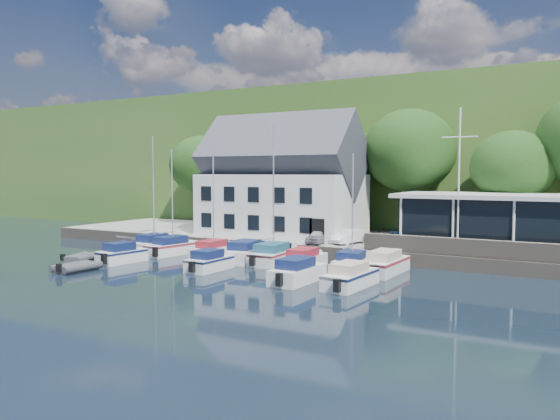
# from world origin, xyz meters

# --- Properties ---
(ground) EXTENTS (180.00, 180.00, 0.00)m
(ground) POSITION_xyz_m (0.00, 0.00, 0.00)
(ground) COLOR black
(ground) RESTS_ON ground
(quay) EXTENTS (60.00, 13.00, 1.00)m
(quay) POSITION_xyz_m (0.00, 17.50, 0.50)
(quay) COLOR gray
(quay) RESTS_ON ground
(quay_face) EXTENTS (60.00, 0.30, 1.00)m
(quay_face) POSITION_xyz_m (0.00, 11.00, 0.50)
(quay_face) COLOR #685F53
(quay_face) RESTS_ON ground
(hillside) EXTENTS (160.00, 75.00, 16.00)m
(hillside) POSITION_xyz_m (0.00, 62.00, 8.00)
(hillside) COLOR #305720
(hillside) RESTS_ON ground
(field_patch) EXTENTS (50.00, 30.00, 0.30)m
(field_patch) POSITION_xyz_m (8.00, 70.00, 16.15)
(field_patch) COLOR olive
(field_patch) RESTS_ON hillside
(harbor_building) EXTENTS (14.40, 8.20, 8.70)m
(harbor_building) POSITION_xyz_m (-7.00, 16.50, 5.35)
(harbor_building) COLOR silver
(harbor_building) RESTS_ON quay
(club_pavilion) EXTENTS (13.20, 7.20, 4.10)m
(club_pavilion) POSITION_xyz_m (11.00, 16.00, 3.05)
(club_pavilion) COLOR black
(club_pavilion) RESTS_ON quay
(seawall) EXTENTS (18.00, 0.50, 1.20)m
(seawall) POSITION_xyz_m (12.00, 11.40, 1.60)
(seawall) COLOR #685F53
(seawall) RESTS_ON quay
(gangway) EXTENTS (1.20, 6.00, 1.40)m
(gangway) POSITION_xyz_m (-16.50, 9.00, 0.00)
(gangway) COLOR silver
(gangway) RESTS_ON ground
(car_silver) EXTENTS (1.50, 3.31, 1.10)m
(car_silver) POSITION_xyz_m (-1.45, 12.64, 1.55)
(car_silver) COLOR #A8A8AD
(car_silver) RESTS_ON quay
(car_white) EXTENTS (2.35, 3.82, 1.19)m
(car_white) POSITION_xyz_m (0.85, 13.70, 1.59)
(car_white) COLOR white
(car_white) RESTS_ON quay
(car_dgrey) EXTENTS (1.95, 3.97, 1.11)m
(car_dgrey) POSITION_xyz_m (3.71, 13.82, 1.56)
(car_dgrey) COLOR #2A292E
(car_dgrey) RESTS_ON quay
(car_blue) EXTENTS (2.46, 3.75, 1.20)m
(car_blue) POSITION_xyz_m (4.21, 13.92, 1.60)
(car_blue) COLOR #294E7D
(car_blue) RESTS_ON quay
(flagpole) EXTENTS (2.45, 0.20, 10.21)m
(flagpole) POSITION_xyz_m (9.38, 12.72, 6.11)
(flagpole) COLOR silver
(flagpole) RESTS_ON quay
(tree_0) EXTENTS (7.11, 7.11, 9.72)m
(tree_0) POSITION_xyz_m (-19.84, 21.39, 5.86)
(tree_0) COLOR black
(tree_0) RESTS_ON quay
(tree_1) EXTENTS (6.97, 6.97, 9.52)m
(tree_1) POSITION_xyz_m (-11.85, 21.46, 5.76)
(tree_1) COLOR black
(tree_1) RESTS_ON quay
(tree_2) EXTENTS (7.50, 7.50, 10.25)m
(tree_2) POSITION_xyz_m (-3.67, 21.97, 6.12)
(tree_2) COLOR black
(tree_2) RESTS_ON quay
(tree_3) EXTENTS (8.34, 8.34, 11.40)m
(tree_3) POSITION_xyz_m (3.17, 21.97, 6.70)
(tree_3) COLOR black
(tree_3) RESTS_ON quay
(tree_4) EXTENTS (6.68, 6.68, 9.13)m
(tree_4) POSITION_xyz_m (11.86, 21.27, 5.56)
(tree_4) COLOR black
(tree_4) RESTS_ON quay
(boat_r1_0) EXTENTS (2.05, 6.25, 9.45)m
(boat_r1_0) POSITION_xyz_m (-14.29, 7.62, 4.73)
(boat_r1_0) COLOR silver
(boat_r1_0) RESTS_ON ground
(boat_r1_1) EXTENTS (3.06, 7.07, 9.41)m
(boat_r1_1) POSITION_xyz_m (-12.01, 7.30, 4.70)
(boat_r1_1) COLOR silver
(boat_r1_1) RESTS_ON ground
(boat_r1_2) EXTENTS (1.85, 6.42, 8.50)m
(boat_r1_2) POSITION_xyz_m (-8.25, 7.79, 4.25)
(boat_r1_2) COLOR silver
(boat_r1_2) RESTS_ON ground
(boat_r1_3) EXTENTS (3.04, 7.11, 1.57)m
(boat_r1_3) POSITION_xyz_m (-5.03, 7.56, 0.79)
(boat_r1_3) COLOR silver
(boat_r1_3) RESTS_ON ground
(boat_r1_4) EXTENTS (2.74, 6.99, 9.42)m
(boat_r1_4) POSITION_xyz_m (-2.69, 7.59, 4.71)
(boat_r1_4) COLOR silver
(boat_r1_4) RESTS_ON ground
(boat_r1_5) EXTENTS (1.91, 6.01, 1.40)m
(boat_r1_5) POSITION_xyz_m (0.07, 7.17, 0.70)
(boat_r1_5) COLOR silver
(boat_r1_5) RESTS_ON ground
(boat_r1_6) EXTENTS (2.56, 5.47, 8.48)m
(boat_r1_6) POSITION_xyz_m (3.51, 7.52, 4.24)
(boat_r1_6) COLOR silver
(boat_r1_6) RESTS_ON ground
(boat_r1_7) EXTENTS (2.23, 6.99, 1.57)m
(boat_r1_7) POSITION_xyz_m (5.77, 7.79, 0.79)
(boat_r1_7) COLOR silver
(boat_r1_7) RESTS_ON ground
(boat_r2_0) EXTENTS (2.54, 5.36, 1.54)m
(boat_r2_0) POSITION_xyz_m (-12.70, 2.38, 0.77)
(boat_r2_0) COLOR silver
(boat_r2_0) RESTS_ON ground
(boat_r2_2) EXTENTS (1.98, 5.16, 1.45)m
(boat_r2_2) POSITION_xyz_m (-5.10, 2.99, 0.72)
(boat_r2_2) COLOR silver
(boat_r2_2) RESTS_ON ground
(boat_r2_3) EXTENTS (2.20, 6.38, 1.54)m
(boat_r2_3) POSITION_xyz_m (2.00, 2.39, 0.77)
(boat_r2_3) COLOR silver
(boat_r2_3) RESTS_ON ground
(boat_r2_4) EXTENTS (2.39, 6.39, 1.49)m
(boat_r2_4) POSITION_xyz_m (5.38, 2.60, 0.75)
(boat_r2_4) COLOR silver
(boat_r2_4) RESTS_ON ground
(dinghy_0) EXTENTS (2.66, 3.43, 0.70)m
(dinghy_0) POSITION_xyz_m (-15.79, 1.32, 0.35)
(dinghy_0) COLOR #37383D
(dinghy_0) RESTS_ON ground
(dinghy_1) EXTENTS (2.06, 3.24, 0.73)m
(dinghy_1) POSITION_xyz_m (-12.79, -1.70, 0.37)
(dinghy_1) COLOR #37383D
(dinghy_1) RESTS_ON ground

